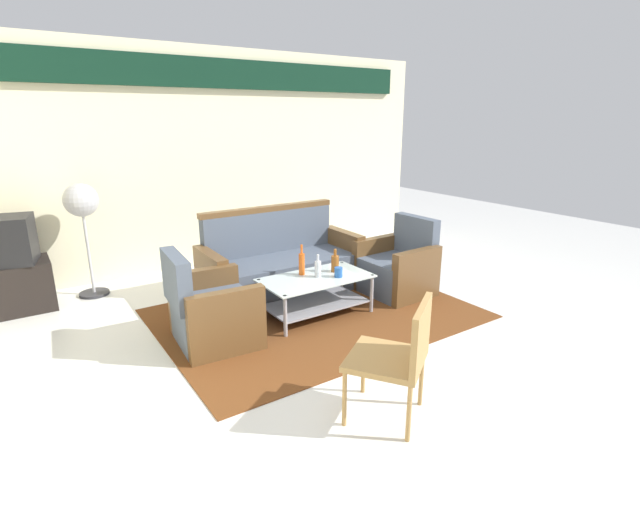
% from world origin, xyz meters
% --- Properties ---
extents(ground_plane, '(14.00, 14.00, 0.00)m').
position_xyz_m(ground_plane, '(0.00, 0.00, 0.00)').
color(ground_plane, white).
extents(wall_back, '(6.52, 0.19, 2.80)m').
position_xyz_m(wall_back, '(0.00, 3.05, 1.48)').
color(wall_back, beige).
rests_on(wall_back, ground).
extents(rug, '(3.05, 2.25, 0.01)m').
position_xyz_m(rug, '(0.02, 0.73, 0.01)').
color(rug, brown).
rests_on(rug, ground).
extents(couch, '(1.81, 0.76, 0.96)m').
position_xyz_m(couch, '(0.02, 1.46, 0.32)').
color(couch, '#4C5666').
rests_on(couch, rug).
extents(armchair_left, '(0.75, 0.81, 0.85)m').
position_xyz_m(armchair_left, '(-1.10, 0.73, 0.29)').
color(armchair_left, '#4C5666').
rests_on(armchair_left, rug).
extents(armchair_right, '(0.72, 0.78, 0.85)m').
position_xyz_m(armchair_right, '(1.13, 0.73, 0.29)').
color(armchair_right, '#4C5666').
rests_on(armchair_right, rug).
extents(coffee_table, '(1.10, 0.60, 0.40)m').
position_xyz_m(coffee_table, '(0.00, 0.71, 0.27)').
color(coffee_table, silver).
rests_on(coffee_table, rug).
extents(bottle_brown, '(0.08, 0.08, 0.24)m').
position_xyz_m(bottle_brown, '(0.26, 0.75, 0.50)').
color(bottle_brown, brown).
rests_on(bottle_brown, coffee_table).
extents(bottle_clear, '(0.07, 0.07, 0.23)m').
position_xyz_m(bottle_clear, '(0.03, 0.71, 0.50)').
color(bottle_clear, silver).
rests_on(bottle_clear, coffee_table).
extents(bottle_orange, '(0.06, 0.06, 0.31)m').
position_xyz_m(bottle_orange, '(-0.07, 0.86, 0.53)').
color(bottle_orange, '#D85919').
rests_on(bottle_orange, coffee_table).
extents(cup, '(0.08, 0.08, 0.10)m').
position_xyz_m(cup, '(0.19, 0.59, 0.46)').
color(cup, '#2659A5').
rests_on(cup, coffee_table).
extents(tv_stand, '(0.80, 0.50, 0.52)m').
position_xyz_m(tv_stand, '(-2.57, 2.55, 0.26)').
color(tv_stand, black).
rests_on(tv_stand, ground).
extents(pedestal_fan, '(0.36, 0.36, 1.27)m').
position_xyz_m(pedestal_fan, '(-1.78, 2.60, 1.01)').
color(pedestal_fan, '#2D2D33').
rests_on(pedestal_fan, ground).
extents(wicker_chair, '(0.67, 0.67, 0.84)m').
position_xyz_m(wicker_chair, '(-0.48, -1.02, 0.49)').
color(wicker_chair, '#AD844C').
rests_on(wicker_chair, ground).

